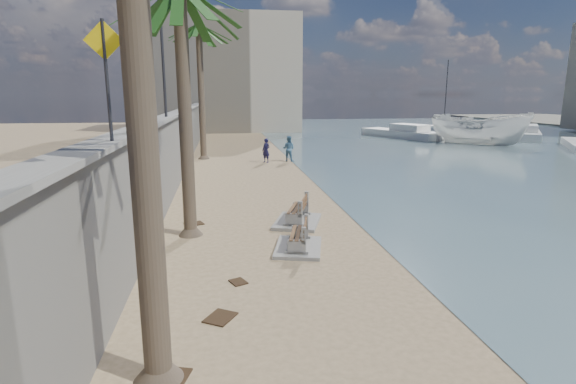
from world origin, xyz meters
TOP-DOWN VIEW (x-y plane):
  - ground_plane at (0.00, 0.00)m, footprint 140.00×140.00m
  - seawall at (-5.20, 20.00)m, footprint 0.45×70.00m
  - wall_cap at (-5.20, 20.00)m, footprint 0.80×70.00m
  - end_building at (-2.00, 52.00)m, footprint 18.00×12.00m
  - bench_near at (-0.57, 4.40)m, footprint 1.76×2.22m
  - bench_far at (-0.14, 7.15)m, footprint 2.12×2.57m
  - palm_back at (-4.07, 24.55)m, footprint 5.00×5.00m
  - pedestrian_sign at (-5.00, 1.50)m, footprint 0.78×0.07m
  - streetlight at (-5.10, 12.00)m, footprint 0.28×0.28m
  - person_a at (0.22, 22.08)m, footprint 0.81×0.80m
  - person_b at (1.81, 22.39)m, footprint 1.18×1.09m
  - boat_cruiser at (20.89, 30.57)m, footprint 4.79×4.78m
  - yacht_near at (29.15, 35.56)m, footprint 8.28×10.13m
  - yacht_far at (16.36, 37.97)m, footprint 6.46×9.76m
  - sailboat_west at (26.79, 48.75)m, footprint 6.76×5.99m
  - debris_a at (-3.77, -1.59)m, footprint 0.83×0.94m
  - debris_b at (-2.89, 0.44)m, footprint 0.77×0.81m
  - debris_c at (-3.83, 7.58)m, footprint 0.78×0.70m
  - debris_d at (-2.45, 2.21)m, footprint 0.50×0.54m

SIDE VIEW (x-z plane):
  - ground_plane at x=0.00m, z-range 0.00..0.00m
  - debris_a at x=-3.77m, z-range 0.00..0.03m
  - debris_b at x=-2.89m, z-range 0.00..0.03m
  - debris_c at x=-3.83m, z-range 0.00..0.03m
  - debris_d at x=-2.45m, z-range 0.00..0.03m
  - sailboat_west at x=26.79m, z-range -4.23..4.85m
  - yacht_near at x=29.15m, z-range -0.40..1.10m
  - yacht_far at x=16.36m, z-range -0.40..1.10m
  - bench_near at x=-0.57m, z-range -0.05..0.77m
  - bench_far at x=-0.14m, z-range -0.06..0.86m
  - person_a at x=0.22m, z-range 0.00..1.89m
  - person_b at x=1.81m, z-range 0.00..1.96m
  - boat_cruiser at x=20.89m, z-range -0.40..3.53m
  - seawall at x=-5.20m, z-range 0.00..3.50m
  - wall_cap at x=-5.20m, z-range 3.49..3.61m
  - pedestrian_sign at x=-5.00m, z-range 3.95..6.35m
  - streetlight at x=-5.10m, z-range 4.08..9.21m
  - end_building at x=-2.00m, z-range 0.00..14.00m
  - palm_back at x=-4.07m, z-range 3.95..14.00m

